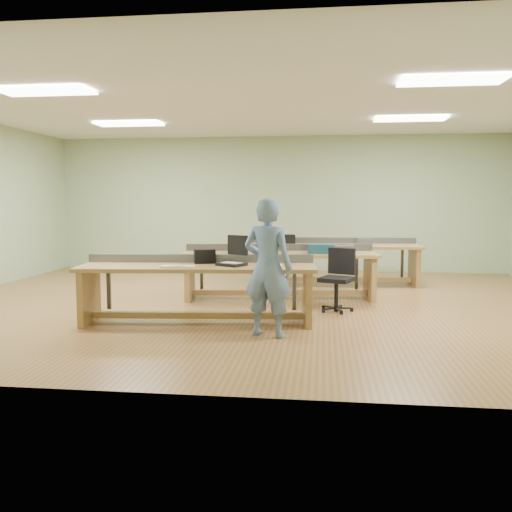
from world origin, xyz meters
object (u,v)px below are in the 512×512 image
object	(u,v)px
parts_bin_teal	(321,249)
drinks_can	(268,248)
laptop_base	(232,264)
workbench_back	(334,254)
camera_bag	(205,256)
person	(268,268)
workbench_front	(198,280)
task_chair	(337,288)
mug	(285,249)
workbench_mid	(280,264)
parts_bin_grey	(340,249)

from	to	relation	value
parts_bin_teal	drinks_can	size ratio (longest dim) A/B	3.55
laptop_base	parts_bin_teal	bearing A→B (deg)	87.30
workbench_back	camera_bag	size ratio (longest dim) A/B	11.73
person	laptop_base	size ratio (longest dim) A/B	4.96
workbench_front	laptop_base	world-z (taller)	workbench_front
task_chair	drinks_can	xyz separation A→B (m)	(-1.09, 0.93, 0.48)
parts_bin_teal	mug	world-z (taller)	parts_bin_teal
camera_bag	task_chair	size ratio (longest dim) A/B	0.31
parts_bin_teal	mug	size ratio (longest dim) A/B	3.55
workbench_mid	parts_bin_grey	size ratio (longest dim) A/B	7.38
parts_bin_teal	workbench_back	bearing A→B (deg)	81.99
parts_bin_grey	workbench_mid	bearing A→B (deg)	-177.01
workbench_back	task_chair	distance (m)	2.55
parts_bin_grey	workbench_back	bearing A→B (deg)	92.39
workbench_mid	parts_bin_teal	world-z (taller)	parts_bin_teal
laptop_base	parts_bin_grey	world-z (taller)	parts_bin_grey
person	laptop_base	distance (m)	0.80
task_chair	parts_bin_grey	size ratio (longest dim) A/B	2.09
camera_bag	mug	size ratio (longest dim) A/B	2.35
laptop_base	mug	xyz separation A→B (m)	(0.55, 1.88, 0.03)
workbench_front	parts_bin_teal	world-z (taller)	parts_bin_teal
workbench_mid	workbench_back	xyz separation A→B (m)	(0.90, 1.66, 0.00)
workbench_front	workbench_mid	xyz separation A→B (m)	(0.92, 1.83, 0.00)
workbench_front	workbench_back	xyz separation A→B (m)	(1.81, 3.49, 0.00)
task_chair	person	bearing A→B (deg)	-96.30
camera_bag	parts_bin_teal	bearing A→B (deg)	26.30
person	parts_bin_grey	distance (m)	2.65
drinks_can	workbench_back	bearing A→B (deg)	56.09
workbench_mid	person	world-z (taller)	person
mug	drinks_can	size ratio (longest dim) A/B	1.00
task_chair	parts_bin_teal	xyz separation A→B (m)	(-0.25, 0.85, 0.49)
workbench_front	task_chair	world-z (taller)	task_chair
workbench_back	parts_bin_grey	size ratio (longest dim) A/B	7.53
person	drinks_can	distance (m)	2.51
person	camera_bag	world-z (taller)	person
mug	drinks_can	distance (m)	0.27
parts_bin_grey	camera_bag	bearing A→B (deg)	-138.09
workbench_back	person	xyz separation A→B (m)	(-0.84, -4.11, 0.24)
task_chair	camera_bag	bearing A→B (deg)	-135.81
workbench_front	task_chair	xyz separation A→B (m)	(1.82, 0.95, -0.23)
workbench_front	mug	bearing A→B (deg)	56.51
workbench_mid	parts_bin_teal	distance (m)	0.71
laptop_base	camera_bag	world-z (taller)	camera_bag
workbench_back	drinks_can	distance (m)	1.96
workbench_mid	parts_bin_teal	xyz separation A→B (m)	(0.66, -0.03, 0.26)
laptop_base	drinks_can	distance (m)	1.91
workbench_mid	task_chair	xyz separation A→B (m)	(0.90, -0.87, -0.23)
workbench_mid	workbench_back	distance (m)	1.89
workbench_back	workbench_mid	bearing A→B (deg)	-121.23
task_chair	parts_bin_teal	distance (m)	1.01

